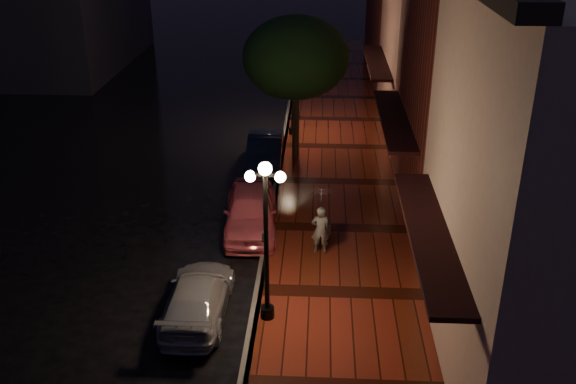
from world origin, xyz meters
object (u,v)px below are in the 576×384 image
at_px(streetlamp_near, 266,233).
at_px(silver_car, 198,297).
at_px(street_tree, 296,60).
at_px(streetlamp_far, 293,81).
at_px(navy_car, 265,152).
at_px(woman_with_umbrella, 321,211).
at_px(pink_car, 251,211).
at_px(parking_meter, 265,253).

distance_m(streetlamp_near, silver_car, 2.74).
xyz_separation_m(streetlamp_near, street_tree, (0.26, 10.99, 1.64)).
xyz_separation_m(streetlamp_far, navy_car, (-0.95, -3.67, -1.95)).
distance_m(streetlamp_far, navy_car, 4.26).
distance_m(streetlamp_far, silver_car, 14.07).
height_order(streetlamp_near, woman_with_umbrella, streetlamp_near).
height_order(street_tree, silver_car, street_tree).
height_order(streetlamp_near, streetlamp_far, same).
bearing_deg(navy_car, silver_car, -96.22).
relative_size(street_tree, silver_car, 1.50).
bearing_deg(streetlamp_near, woman_with_umbrella, 68.64).
height_order(streetlamp_near, silver_car, streetlamp_near).
bearing_deg(woman_with_umbrella, silver_car, 45.33).
bearing_deg(street_tree, streetlamp_near, -91.35).
height_order(silver_car, woman_with_umbrella, woman_with_umbrella).
distance_m(street_tree, silver_car, 11.60).
height_order(streetlamp_far, street_tree, street_tree).
relative_size(street_tree, pink_car, 1.40).
bearing_deg(parking_meter, streetlamp_near, -63.42).
distance_m(streetlamp_near, streetlamp_far, 14.00).
xyz_separation_m(silver_car, woman_with_umbrella, (3.15, 3.20, 1.00)).
bearing_deg(streetlamp_far, pink_car, -96.00).
bearing_deg(woman_with_umbrella, streetlamp_near, 68.54).
distance_m(streetlamp_far, pink_car, 9.28).
bearing_deg(streetlamp_far, parking_meter, -90.93).
distance_m(silver_car, parking_meter, 2.28).
bearing_deg(street_tree, streetlamp_far, 94.91).
bearing_deg(pink_car, parking_meter, -81.33).
distance_m(streetlamp_near, parking_meter, 2.32).
xyz_separation_m(navy_car, silver_car, (-0.88, -10.13, -0.09)).
bearing_deg(pink_car, streetlamp_far, 79.67).
xyz_separation_m(streetlamp_near, silver_car, (-1.83, 0.19, -2.04)).
bearing_deg(silver_car, streetlamp_near, 173.84).
height_order(streetlamp_far, pink_car, streetlamp_far).
distance_m(street_tree, navy_car, 3.85).
bearing_deg(street_tree, silver_car, -100.93).
bearing_deg(navy_car, streetlamp_near, -86.02).
bearing_deg(streetlamp_near, pink_car, 100.83).
distance_m(street_tree, parking_meter, 9.82).
distance_m(streetlamp_near, navy_car, 10.55).
xyz_separation_m(woman_with_umbrella, parking_meter, (-1.53, -1.68, -0.50)).
bearing_deg(silver_car, woman_with_umbrella, -134.66).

